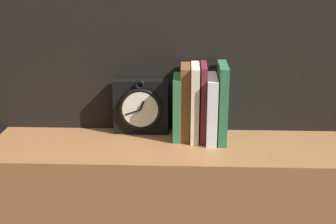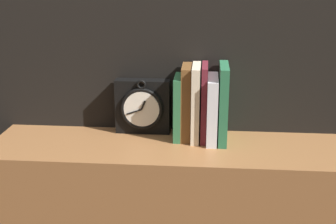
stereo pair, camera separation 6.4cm
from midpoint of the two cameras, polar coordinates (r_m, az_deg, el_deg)
clock at (r=1.59m, az=-4.47°, el=0.61°), size 0.19×0.06×0.19m
book_slot0_green at (r=1.55m, az=-0.10°, el=0.59°), size 0.02×0.13×0.21m
book_slot1_brown at (r=1.54m, az=0.94°, el=1.20°), size 0.03×0.13×0.24m
book_slot2_cream at (r=1.53m, az=2.08°, el=1.18°), size 0.03×0.14×0.25m
book_slot3_maroon at (r=1.53m, az=3.11°, el=1.22°), size 0.02×0.14×0.25m
book_slot4_white at (r=1.53m, az=4.09°, el=0.43°), size 0.03×0.16×0.21m
book_slot5_green at (r=1.53m, az=5.40°, el=1.13°), size 0.03×0.16×0.25m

